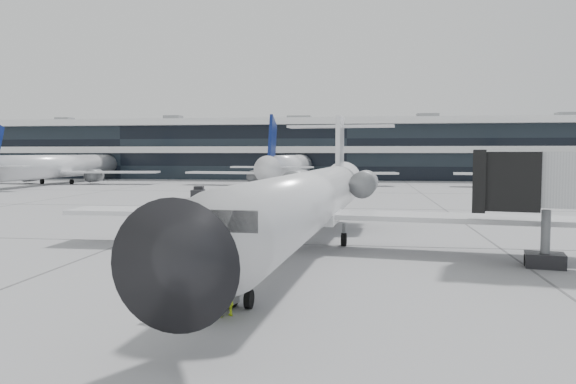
# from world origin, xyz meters

# --- Properties ---
(ground) EXTENTS (220.00, 220.00, 0.00)m
(ground) POSITION_xyz_m (0.00, 0.00, 0.00)
(ground) COLOR gray
(ground) RESTS_ON ground
(terminal) EXTENTS (170.00, 22.00, 10.00)m
(terminal) POSITION_xyz_m (0.00, 82.00, 5.00)
(terminal) COLOR black
(terminal) RESTS_ON ground
(bg_jet_left) EXTENTS (32.00, 40.00, 9.60)m
(bg_jet_left) POSITION_xyz_m (-45.00, 55.00, 0.00)
(bg_jet_left) COLOR silver
(bg_jet_left) RESTS_ON ground
(bg_jet_center) EXTENTS (32.00, 40.00, 9.60)m
(bg_jet_center) POSITION_xyz_m (-8.00, 55.00, 0.00)
(bg_jet_center) COLOR silver
(bg_jet_center) RESTS_ON ground
(bg_jet_right) EXTENTS (32.00, 40.00, 9.60)m
(bg_jet_right) POSITION_xyz_m (32.00, 55.00, 0.00)
(bg_jet_right) COLOR silver
(bg_jet_right) RESTS_ON ground
(regional_jet) EXTENTS (26.36, 32.93, 7.60)m
(regional_jet) POSITION_xyz_m (0.23, -1.25, 2.60)
(regional_jet) COLOR silver
(regional_jet) RESTS_ON ground
(ramp_worker) EXTENTS (0.78, 0.74, 1.79)m
(ramp_worker) POSITION_xyz_m (-1.16, -13.51, 0.90)
(ramp_worker) COLOR #BBE618
(ramp_worker) RESTS_ON ground
(baggage_tug) EXTENTS (2.14, 2.79, 1.57)m
(baggage_tug) POSITION_xyz_m (-2.02, -13.06, 0.70)
(baggage_tug) COLOR silver
(baggage_tug) RESTS_ON ground
(traffic_cone) EXTENTS (0.44, 0.44, 0.52)m
(traffic_cone) POSITION_xyz_m (-7.67, 10.67, 0.25)
(traffic_cone) COLOR orange
(traffic_cone) RESTS_ON ground
(far_tug) EXTENTS (1.29, 2.06, 1.27)m
(far_tug) POSITION_xyz_m (-14.94, 29.54, 0.57)
(far_tug) COLOR black
(far_tug) RESTS_ON ground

